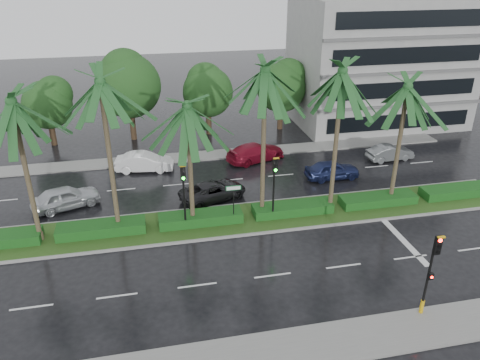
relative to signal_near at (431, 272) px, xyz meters
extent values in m
plane|color=black|center=(-6.00, 9.39, -2.50)|extent=(120.00, 120.00, 0.00)
cube|color=slate|center=(-6.00, -0.81, -2.44)|extent=(40.00, 2.40, 0.12)
cube|color=slate|center=(-6.00, 21.39, -2.44)|extent=(40.00, 2.00, 0.12)
cube|color=gray|center=(-6.00, 10.39, -2.43)|extent=(36.00, 4.00, 0.14)
cube|color=#2B4A18|center=(-6.00, 10.39, -2.36)|extent=(35.60, 3.70, 0.02)
cube|color=#134517|center=(-15.00, 10.39, -2.05)|extent=(5.20, 1.40, 0.60)
cube|color=#134517|center=(-9.00, 10.39, -2.05)|extent=(5.20, 1.40, 0.60)
cube|color=#134517|center=(-3.00, 10.39, -2.05)|extent=(5.20, 1.40, 0.60)
cube|color=#134517|center=(3.00, 10.39, -2.05)|extent=(5.20, 1.40, 0.60)
cube|color=#134517|center=(9.00, 10.39, -2.05)|extent=(5.20, 1.40, 0.60)
cube|color=silver|center=(-22.00, 16.39, -2.50)|extent=(2.00, 0.12, 0.01)
cube|color=silver|center=(-18.00, 4.39, -2.50)|extent=(2.00, 0.12, 0.01)
cube|color=silver|center=(-18.00, 16.39, -2.50)|extent=(2.00, 0.12, 0.01)
cube|color=silver|center=(-14.00, 4.39, -2.50)|extent=(2.00, 0.12, 0.01)
cube|color=silver|center=(-14.00, 16.39, -2.50)|extent=(2.00, 0.12, 0.01)
cube|color=silver|center=(-10.00, 4.39, -2.50)|extent=(2.00, 0.12, 0.01)
cube|color=silver|center=(-10.00, 16.39, -2.50)|extent=(2.00, 0.12, 0.01)
cube|color=silver|center=(-6.00, 4.39, -2.50)|extent=(2.00, 0.12, 0.01)
cube|color=silver|center=(-6.00, 16.39, -2.50)|extent=(2.00, 0.12, 0.01)
cube|color=silver|center=(-2.00, 4.39, -2.50)|extent=(2.00, 0.12, 0.01)
cube|color=silver|center=(-2.00, 16.39, -2.50)|extent=(2.00, 0.12, 0.01)
cube|color=silver|center=(2.00, 4.39, -2.50)|extent=(2.00, 0.12, 0.01)
cube|color=silver|center=(2.00, 16.39, -2.50)|extent=(2.00, 0.12, 0.01)
cube|color=silver|center=(6.00, 4.39, -2.50)|extent=(2.00, 0.12, 0.01)
cube|color=silver|center=(6.00, 16.39, -2.50)|extent=(2.00, 0.12, 0.01)
cube|color=silver|center=(10.00, 16.39, -2.50)|extent=(2.00, 0.12, 0.01)
cube|color=silver|center=(2.50, 6.39, -2.50)|extent=(0.40, 6.00, 0.01)
cylinder|color=#3F3724|center=(-18.50, 10.39, 1.83)|extent=(0.28, 0.28, 8.36)
cylinder|color=#3F3724|center=(-18.50, 10.39, -2.13)|extent=(0.40, 0.40, 0.44)
cylinder|color=#3F3724|center=(-14.00, 10.49, 2.21)|extent=(0.28, 0.28, 9.13)
cylinder|color=#3F3724|center=(-14.00, 10.49, -2.13)|extent=(0.40, 0.40, 0.44)
cylinder|color=#3F3724|center=(-9.50, 10.29, 1.44)|extent=(0.28, 0.28, 7.60)
cylinder|color=#3F3724|center=(-9.50, 10.29, -2.13)|extent=(0.40, 0.40, 0.44)
cylinder|color=#3F3724|center=(-5.00, 10.59, 2.32)|extent=(0.28, 0.28, 9.34)
cylinder|color=#3F3724|center=(-5.00, 10.59, -2.13)|extent=(0.40, 0.40, 0.44)
cylinder|color=#3F3724|center=(-0.50, 10.19, 2.23)|extent=(0.28, 0.28, 9.16)
cylinder|color=#3F3724|center=(-0.50, 10.19, -2.13)|extent=(0.40, 0.40, 0.44)
cylinder|color=#3F3724|center=(4.00, 10.49, 1.61)|extent=(0.28, 0.28, 7.92)
cylinder|color=#3F3724|center=(4.00, 10.49, -2.13)|extent=(0.40, 0.40, 0.44)
cylinder|color=black|center=(0.00, 0.09, -0.68)|extent=(0.12, 0.12, 3.40)
cube|color=black|center=(0.00, -0.09, 1.47)|extent=(0.30, 0.18, 0.90)
cube|color=gold|center=(0.00, -0.21, 1.95)|extent=(0.34, 0.12, 0.06)
cylinder|color=#FF0C05|center=(0.00, -0.19, 1.77)|extent=(0.18, 0.04, 0.18)
cylinder|color=black|center=(0.00, -0.19, 1.47)|extent=(0.18, 0.04, 0.18)
cylinder|color=black|center=(0.00, -0.19, 1.17)|extent=(0.18, 0.04, 0.18)
cylinder|color=gold|center=(0.00, 0.09, -2.03)|extent=(0.18, 0.18, 0.70)
cube|color=black|center=(0.00, -0.07, -0.18)|extent=(0.22, 0.16, 0.32)
cylinder|color=#FF0C05|center=(0.00, -0.16, -0.18)|extent=(0.12, 0.03, 0.12)
cylinder|color=black|center=(-10.00, 9.79, -0.65)|extent=(0.12, 0.12, 3.40)
cube|color=black|center=(-10.00, 9.61, 1.50)|extent=(0.30, 0.18, 0.90)
cube|color=gold|center=(-10.00, 9.49, 1.98)|extent=(0.34, 0.12, 0.06)
cylinder|color=black|center=(-10.00, 9.51, 1.80)|extent=(0.18, 0.04, 0.18)
cylinder|color=black|center=(-10.00, 9.51, 1.50)|extent=(0.18, 0.04, 0.18)
cylinder|color=#0CE519|center=(-10.00, 9.51, 1.20)|extent=(0.18, 0.04, 0.18)
cylinder|color=black|center=(-4.50, 9.79, -0.65)|extent=(0.12, 0.12, 3.40)
cube|color=black|center=(-4.50, 9.61, 1.50)|extent=(0.30, 0.18, 0.90)
cube|color=gold|center=(-4.50, 9.49, 1.98)|extent=(0.34, 0.12, 0.06)
cylinder|color=black|center=(-4.50, 9.51, 1.80)|extent=(0.18, 0.04, 0.18)
cylinder|color=black|center=(-4.50, 9.51, 1.50)|extent=(0.18, 0.04, 0.18)
cylinder|color=#0CE519|center=(-4.50, 9.51, 1.20)|extent=(0.18, 0.04, 0.18)
cylinder|color=black|center=(-7.00, 9.89, -1.05)|extent=(0.06, 0.06, 2.60)
cube|color=#0C5926|center=(-7.00, 9.86, 0.10)|extent=(0.95, 0.04, 0.30)
cube|color=white|center=(-7.00, 9.84, 0.10)|extent=(0.85, 0.01, 0.22)
cylinder|color=#332717|center=(-20.00, 26.89, -1.48)|extent=(0.52, 0.52, 2.05)
sphere|color=#1D3F17|center=(-20.00, 26.89, 1.19)|extent=(4.22, 4.22, 4.22)
sphere|color=#1D3F17|center=(-20.00, 27.19, 2.00)|extent=(3.16, 3.16, 3.16)
cylinder|color=#332717|center=(-13.00, 26.89, -1.13)|extent=(0.52, 0.52, 2.75)
sphere|color=#1D3F17|center=(-13.00, 26.89, 2.45)|extent=(5.66, 5.66, 5.66)
sphere|color=#1D3F17|center=(-13.00, 27.19, 3.55)|extent=(4.24, 4.24, 4.24)
cylinder|color=#332717|center=(-6.00, 26.89, -1.38)|extent=(0.52, 0.52, 2.24)
sphere|color=#1D3F17|center=(-6.00, 26.89, 1.53)|extent=(4.61, 4.61, 4.61)
sphere|color=#1D3F17|center=(-6.00, 27.19, 2.43)|extent=(3.46, 3.46, 3.46)
cylinder|color=#332717|center=(1.00, 26.89, -1.37)|extent=(0.52, 0.52, 2.26)
sphere|color=#1D3F17|center=(1.00, 26.89, 1.57)|extent=(4.65, 4.65, 4.65)
sphere|color=#1D3F17|center=(1.00, 27.19, 2.47)|extent=(3.49, 3.49, 3.49)
cylinder|color=#332717|center=(8.00, 26.89, -1.33)|extent=(0.52, 0.52, 2.34)
sphere|color=#1D3F17|center=(8.00, 26.89, 1.72)|extent=(4.82, 4.82, 4.82)
sphere|color=#1D3F17|center=(8.00, 27.19, 2.65)|extent=(3.62, 3.62, 3.62)
cube|color=gray|center=(11.00, 27.39, 3.50)|extent=(16.00, 10.00, 12.00)
imported|color=#B9BDC2|center=(-17.50, 14.45, -1.75)|extent=(3.19, 4.77, 1.51)
imported|color=white|center=(-12.21, 19.47, -1.77)|extent=(2.15, 4.60, 1.46)
imported|color=black|center=(-7.71, 13.57, -1.85)|extent=(3.65, 5.13, 1.30)
imported|color=maroon|center=(-3.21, 19.66, -1.78)|extent=(3.61, 5.41, 1.46)
imported|color=navy|center=(1.62, 15.10, -1.81)|extent=(1.73, 4.13, 1.40)
imported|color=slate|center=(7.66, 17.46, -1.87)|extent=(1.64, 3.96, 1.27)
camera|label=1|loc=(-11.85, -14.90, 12.66)|focal=35.00mm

